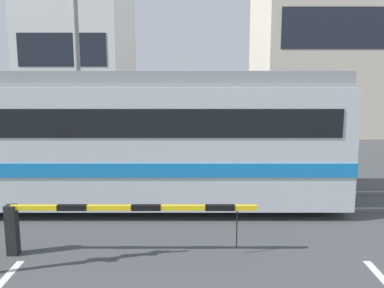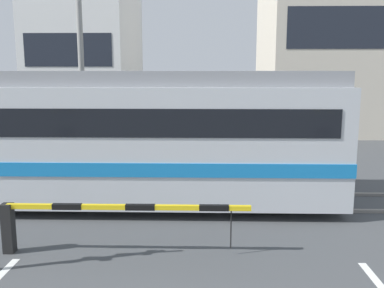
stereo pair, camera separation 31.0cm
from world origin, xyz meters
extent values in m
cube|color=gray|center=(0.00, 8.35, 0.04)|extent=(50.00, 0.10, 0.08)
cube|color=gray|center=(0.00, 9.79, 0.04)|extent=(50.00, 0.10, 0.08)
cylinder|color=black|center=(0.05, 8.35, 0.38)|extent=(0.76, 0.12, 0.76)
cylinder|color=black|center=(0.05, 9.79, 0.38)|extent=(0.76, 0.12, 0.76)
cube|color=black|center=(-3.41, 5.85, 0.48)|extent=(0.20, 0.20, 0.96)
cube|color=yellow|center=(-1.12, 5.85, 0.92)|extent=(4.58, 0.09, 0.09)
cube|color=black|center=(-2.26, 5.85, 0.92)|extent=(0.55, 0.10, 0.10)
cube|color=black|center=(-0.89, 5.85, 0.92)|extent=(0.55, 0.10, 0.10)
cube|color=black|center=(0.49, 5.85, 0.92)|extent=(0.55, 0.10, 0.10)
cylinder|color=black|center=(0.81, 5.85, 0.51)|extent=(0.02, 0.02, 0.74)
cube|color=black|center=(3.41, 12.11, 0.48)|extent=(0.20, 0.20, 0.96)
cube|color=yellow|center=(1.12, 12.11, 0.92)|extent=(4.58, 0.09, 0.09)
cube|color=black|center=(2.26, 12.11, 0.92)|extent=(0.55, 0.10, 0.10)
cube|color=black|center=(0.89, 12.11, 0.92)|extent=(0.55, 0.10, 0.10)
cube|color=black|center=(-0.49, 12.11, 0.92)|extent=(0.55, 0.10, 0.10)
cylinder|color=black|center=(-0.81, 12.11, 0.51)|extent=(0.02, 0.02, 0.74)
cube|color=white|center=(-6.32, 23.19, 4.00)|extent=(5.13, 7.70, 8.00)
cube|color=#1E232D|center=(-6.32, 19.33, 4.40)|extent=(4.31, 0.03, 1.60)
cube|color=beige|center=(6.84, 23.19, 4.93)|extent=(6.17, 7.70, 9.86)
cube|color=#1E232D|center=(6.84, 19.33, 5.42)|extent=(5.18, 0.03, 1.97)
cylinder|color=gray|center=(-4.36, 14.61, 3.29)|extent=(0.22, 0.22, 6.58)
camera|label=1|loc=(-0.03, -1.76, 3.44)|focal=40.00mm
camera|label=2|loc=(0.28, -1.75, 3.44)|focal=40.00mm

